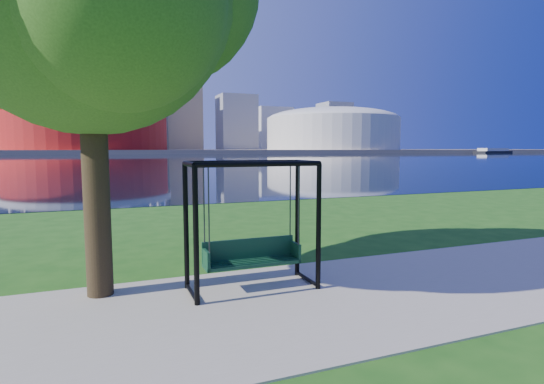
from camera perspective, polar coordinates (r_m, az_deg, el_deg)
ground at (r=7.28m, az=-1.38°, el=-13.86°), size 900.00×900.00×0.00m
path at (r=6.84m, az=0.12°, el=-15.05°), size 120.00×4.00×0.03m
river at (r=108.49m, az=-20.38°, el=4.16°), size 900.00×180.00×0.02m
far_bank at (r=312.45m, az=-21.23°, el=5.15°), size 900.00×228.00×2.00m
stadium at (r=241.84m, az=-23.61°, el=8.12°), size 83.00×83.00×32.00m
arena at (r=278.10m, az=8.14°, el=8.52°), size 84.00×84.00×26.56m
skyline at (r=327.55m, az=-22.24°, el=11.24°), size 392.00×66.00×96.50m
swing at (r=7.35m, az=-2.75°, el=-4.88°), size 2.20×0.96×2.25m
barge at (r=292.12m, az=27.60°, el=4.93°), size 30.16×13.12×2.92m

